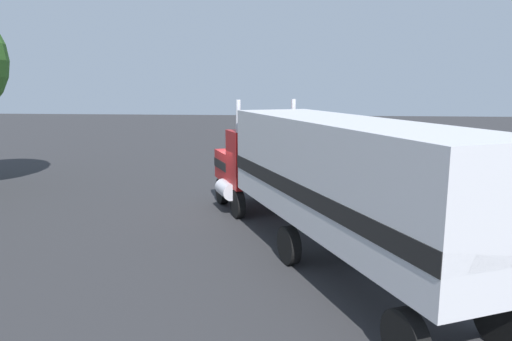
# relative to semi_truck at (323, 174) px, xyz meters

# --- Properties ---
(ground_plane) EXTENTS (120.00, 120.00, 0.00)m
(ground_plane) POSITION_rel_semi_truck_xyz_m (5.20, 3.03, -2.52)
(ground_plane) COLOR #2D2D30
(lane_stripe_near) EXTENTS (4.09, 1.92, 0.01)m
(lane_stripe_near) POSITION_rel_semi_truck_xyz_m (3.85, -0.47, -2.52)
(lane_stripe_near) COLOR silver
(lane_stripe_near) RESTS_ON ground_plane
(lane_stripe_mid) EXTENTS (4.04, 2.05, 0.01)m
(lane_stripe_mid) POSITION_rel_semi_truck_xyz_m (-0.57, -2.74, -2.52)
(lane_stripe_mid) COLOR silver
(lane_stripe_mid) RESTS_ON ground_plane
(semi_truck) EXTENTS (13.89, 8.25, 4.50)m
(semi_truck) POSITION_rel_semi_truck_xyz_m (0.00, 0.00, 0.00)
(semi_truck) COLOR #B21919
(semi_truck) RESTS_ON ground_plane
(person_bystander) EXTENTS (0.41, 0.48, 1.63)m
(person_bystander) POSITION_rel_semi_truck_xyz_m (-0.32, -2.68, -1.63)
(person_bystander) COLOR black
(person_bystander) RESTS_ON ground_plane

